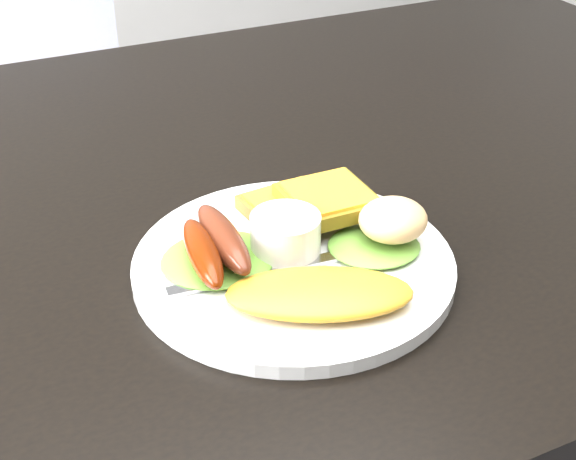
# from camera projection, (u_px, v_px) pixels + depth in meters

# --- Properties ---
(dining_table) EXTENTS (1.20, 0.80, 0.04)m
(dining_table) POSITION_uv_depth(u_px,v_px,m) (311.00, 176.00, 0.81)
(dining_table) COLOR black
(dining_table) RESTS_ON ground
(dining_chair) EXTENTS (0.40, 0.40, 0.04)m
(dining_chair) POSITION_uv_depth(u_px,v_px,m) (49.00, 153.00, 1.47)
(dining_chair) COLOR tan
(dining_chair) RESTS_ON ground
(person) EXTENTS (0.65, 0.51, 1.61)m
(person) POSITION_uv_depth(u_px,v_px,m) (34.00, 6.00, 1.04)
(person) COLOR navy
(person) RESTS_ON ground
(plate) EXTENTS (0.25, 0.25, 0.01)m
(plate) POSITION_uv_depth(u_px,v_px,m) (293.00, 264.00, 0.63)
(plate) COLOR white
(plate) RESTS_ON dining_table
(lettuce_left) EXTENTS (0.10, 0.09, 0.01)m
(lettuce_left) POSITION_uv_depth(u_px,v_px,m) (219.00, 259.00, 0.61)
(lettuce_left) COLOR #598724
(lettuce_left) RESTS_ON plate
(lettuce_right) EXTENTS (0.09, 0.09, 0.01)m
(lettuce_right) POSITION_uv_depth(u_px,v_px,m) (374.00, 246.00, 0.63)
(lettuce_right) COLOR #5C9834
(lettuce_right) RESTS_ON plate
(omelette) EXTENTS (0.15, 0.11, 0.02)m
(omelette) POSITION_uv_depth(u_px,v_px,m) (320.00, 293.00, 0.57)
(omelette) COLOR orange
(omelette) RESTS_ON plate
(sausage_a) EXTENTS (0.03, 0.10, 0.02)m
(sausage_a) POSITION_uv_depth(u_px,v_px,m) (203.00, 252.00, 0.59)
(sausage_a) COLOR #651308
(sausage_a) RESTS_ON lettuce_left
(sausage_b) EXTENTS (0.03, 0.10, 0.02)m
(sausage_b) POSITION_uv_depth(u_px,v_px,m) (223.00, 238.00, 0.61)
(sausage_b) COLOR #603213
(sausage_b) RESTS_ON lettuce_left
(ramekin) EXTENTS (0.06, 0.06, 0.03)m
(ramekin) POSITION_uv_depth(u_px,v_px,m) (285.00, 234.00, 0.62)
(ramekin) COLOR white
(ramekin) RESTS_ON plate
(toast_a) EXTENTS (0.08, 0.08, 0.01)m
(toast_a) POSITION_uv_depth(u_px,v_px,m) (290.00, 209.00, 0.67)
(toast_a) COLOR olive
(toast_a) RESTS_ON plate
(toast_b) EXTENTS (0.07, 0.07, 0.01)m
(toast_b) POSITION_uv_depth(u_px,v_px,m) (328.00, 200.00, 0.66)
(toast_b) COLOR olive
(toast_b) RESTS_ON toast_a
(potato_salad) EXTENTS (0.07, 0.07, 0.03)m
(potato_salad) POSITION_uv_depth(u_px,v_px,m) (393.00, 220.00, 0.63)
(potato_salad) COLOR #F8EDA4
(potato_salad) RESTS_ON lettuce_right
(fork) EXTENTS (0.14, 0.02, 0.00)m
(fork) POSITION_uv_depth(u_px,v_px,m) (256.00, 274.00, 0.60)
(fork) COLOR #ADAFB7
(fork) RESTS_ON plate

